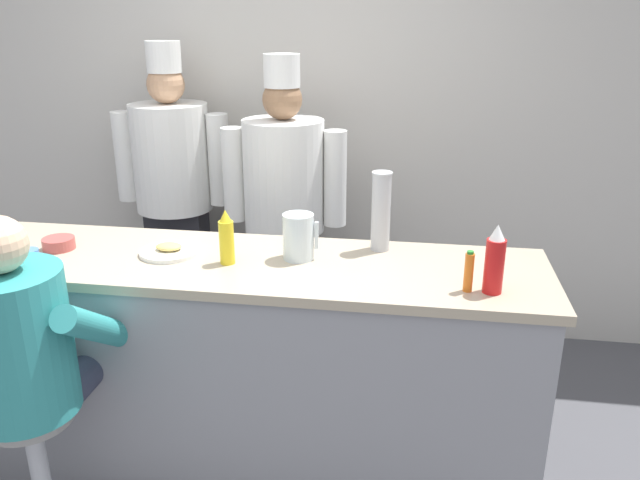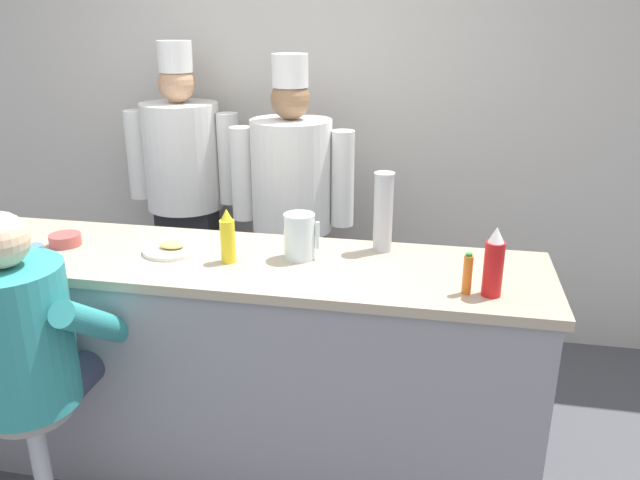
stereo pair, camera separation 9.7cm
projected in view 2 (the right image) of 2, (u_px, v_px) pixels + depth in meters
name	position (u px, v px, depth m)	size (l,w,h in m)	color
wall_back	(296.00, 122.00, 3.90)	(10.00, 0.06, 2.70)	beige
diner_counter	(222.00, 361.00, 2.81)	(2.77, 0.66, 1.02)	gray
ketchup_bottle_red	(494.00, 264.00, 2.24)	(0.07, 0.07, 0.26)	red
mustard_bottle_yellow	(228.00, 237.00, 2.55)	(0.06, 0.06, 0.23)	yellow
hot_sauce_bottle_orange	(467.00, 274.00, 2.26)	(0.03, 0.03, 0.16)	orange
water_pitcher_clear	(300.00, 236.00, 2.59)	(0.15, 0.13, 0.19)	silver
breakfast_plate	(172.00, 248.00, 2.69)	(0.25, 0.25, 0.05)	white
cereal_bowl	(65.00, 240.00, 2.76)	(0.14, 0.14, 0.05)	#B24C47
coffee_mug_blue	(36.00, 256.00, 2.52)	(0.12, 0.08, 0.09)	#4C7AB2
cup_stack_steel	(383.00, 212.00, 2.65)	(0.09, 0.09, 0.35)	#B7BABF
diner_seated_teal	(25.00, 343.00, 2.30)	(0.59, 0.58, 1.36)	#B2B5BA
cook_in_whites_near	(184.00, 182.00, 3.84)	(0.72, 0.46, 1.84)	#232328
cook_in_whites_far	(292.00, 202.00, 3.51)	(0.70, 0.45, 1.79)	#232328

